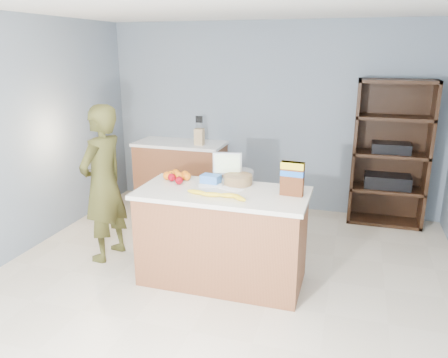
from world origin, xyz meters
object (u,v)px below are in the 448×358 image
(shelving_unit, at_px, (390,156))
(person, at_px, (103,184))
(tv, at_px, (227,165))
(cereal_box, at_px, (292,176))
(counter_peninsula, at_px, (222,240))

(shelving_unit, bearing_deg, person, -146.03)
(tv, xyz_separation_m, cereal_box, (0.67, -0.28, 0.02))
(counter_peninsula, height_order, person, person)
(person, relative_size, cereal_box, 5.36)
(person, relative_size, tv, 5.77)
(counter_peninsula, distance_m, shelving_unit, 2.61)
(tv, bearing_deg, person, -170.13)
(person, distance_m, tv, 1.30)
(tv, distance_m, cereal_box, 0.73)
(counter_peninsula, relative_size, person, 0.96)
(person, xyz_separation_m, cereal_box, (1.94, -0.06, 0.26))
(shelving_unit, bearing_deg, cereal_box, -115.08)
(cereal_box, bearing_deg, tv, 157.68)
(shelving_unit, relative_size, tv, 6.38)
(shelving_unit, xyz_separation_m, person, (-2.87, -1.93, -0.05))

